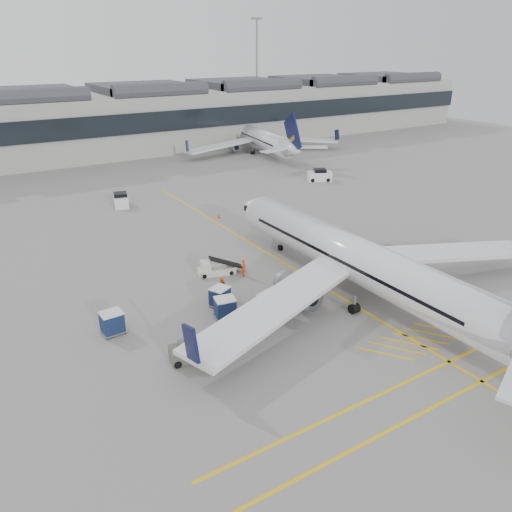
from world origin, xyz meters
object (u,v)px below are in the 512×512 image
baggage_cart_a (220,296)px  pushback_tug (188,352)px  ramp_agent_b (222,288)px  airliner_main (364,263)px  ramp_agent_a (244,268)px  belt_loader (215,269)px

baggage_cart_a → pushback_tug: bearing=-158.3°
ramp_agent_b → airliner_main: bearing=145.3°
baggage_cart_a → ramp_agent_a: size_ratio=1.13×
belt_loader → ramp_agent_b: (-1.75, -4.45, 0.43)m
baggage_cart_a → pushback_tug: 7.72m
ramp_agent_a → ramp_agent_b: 4.51m
ramp_agent_a → ramp_agent_b: bearing=168.9°
baggage_cart_a → belt_loader: bearing=41.7°
ramp_agent_b → ramp_agent_a: bearing=-148.9°
baggage_cart_a → ramp_agent_b: 1.40m
airliner_main → ramp_agent_b: bearing=149.0°
baggage_cart_a → airliner_main: bearing=-48.0°
belt_loader → airliner_main: bearing=-36.8°
ramp_agent_b → pushback_tug: ramp_agent_b is taller
airliner_main → pushback_tug: size_ratio=14.62×
ramp_agent_a → ramp_agent_b: size_ratio=0.92×
pushback_tug → airliner_main: bearing=13.4°
ramp_agent_b → pushback_tug: size_ratio=0.70×
airliner_main → ramp_agent_b: 11.96m
airliner_main → ramp_agent_b: airliner_main is taller
belt_loader → ramp_agent_a: 2.71m
baggage_cart_a → pushback_tug: baggage_cart_a is taller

